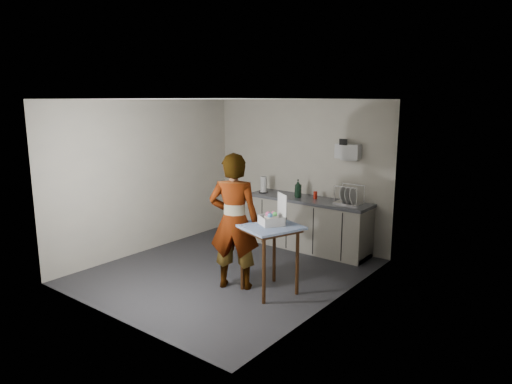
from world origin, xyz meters
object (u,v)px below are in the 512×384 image
Objects in this scene: side_table at (269,234)px; bakery_box at (273,218)px; paper_towel at (264,185)px; soda_can at (315,195)px; dish_rack at (349,199)px; soap_bottle at (298,188)px; kitchen_counter at (308,225)px; dark_bottle at (300,191)px; standing_man at (234,221)px.

side_table is 0.22m from bakery_box.
paper_towel is 0.72× the size of bakery_box.
paper_towel is at bearing -173.22° from soda_can.
dish_rack reaches higher than side_table.
paper_towel is at bearing -177.71° from soap_bottle.
dish_rack is (1.65, 0.13, -0.07)m from paper_towel.
dark_bottle is at bearing 176.78° from kitchen_counter.
side_table is 2.02m from soda_can.
paper_towel is 2.33m from bakery_box.
soap_bottle is 1.07× the size of paper_towel.
kitchen_counter is 6.99× the size of soap_bottle.
soap_bottle is 0.08m from dark_bottle.
soda_can is 0.43× the size of paper_towel.
dish_rack reaches higher than paper_towel.
soap_bottle reaches higher than side_table.
bakery_box is (0.76, -1.88, 0.02)m from dark_bottle.
dish_rack is at bearing 4.20° from kitchen_counter.
bakery_box is (0.46, -1.91, 0.06)m from soda_can.
bakery_box is (-0.16, -1.92, 0.06)m from dish_rack.
soda_can is at bearing -178.85° from dish_rack.
soap_bottle reaches higher than paper_towel.
dish_rack is at bearing 6.52° from soap_bottle.
soap_bottle is at bearing 131.35° from side_table.
kitchen_counter is at bearing -116.29° from standing_man.
paper_towel is (-1.03, -0.12, 0.08)m from soda_can.
kitchen_counter is 0.56m from soda_can.
bakery_box is at bearing -67.88° from dark_bottle.
side_table is 0.53m from standing_man.
side_table is at bearing -51.29° from paper_towel.
side_table is 1.99m from dish_rack.
paper_towel is at bearing -91.76° from standing_man.
bakery_box is at bearing -67.28° from soap_bottle.
paper_towel reaches higher than soda_can.
soda_can is (-0.45, 1.97, 0.15)m from side_table.
paper_towel is 0.68× the size of dish_rack.
soap_bottle is at bearing 2.29° from paper_towel.
side_table is 4.33× the size of dark_bottle.
soda_can is 0.31m from dark_bottle.
side_table is (0.55, -1.93, 0.40)m from kitchen_counter.
dish_rack is at bearing 118.09° from bakery_box.
soap_bottle reaches higher than dark_bottle.
standing_man is 2.12m from soda_can.
standing_man is 5.93× the size of soap_bottle.
standing_man reaches higher than dish_rack.
paper_towel is (-0.73, -0.03, -0.02)m from soap_bottle.
standing_man is 14.72× the size of soda_can.
side_table is at bearing -68.07° from bakery_box.
soap_bottle is at bearing -173.48° from dish_rack.
soda_can is 0.62m from dish_rack.
kitchen_counter is 1.18× the size of standing_man.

